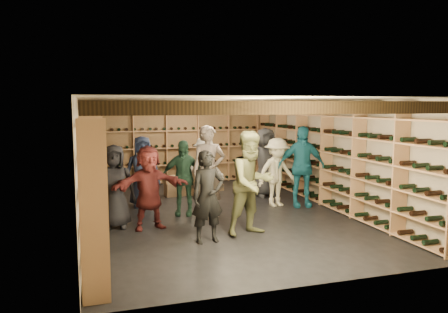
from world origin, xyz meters
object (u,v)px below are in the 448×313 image
person_9 (205,170)px  person_0 (115,187)px  person_5 (149,187)px  person_1 (208,197)px  person_3 (277,172)px  person_4 (301,166)px  person_12 (265,162)px  crate_loose (213,188)px  person_10 (183,178)px  person_2 (252,183)px  crate_stack_left (198,182)px  crate_stack_right (174,186)px  person_6 (142,171)px  person_7 (208,171)px

person_9 → person_0: bearing=-152.6°
person_5 → person_9: (1.56, 1.90, -0.01)m
person_1 → person_3: person_3 is taller
person_4 → person_12: (-0.35, 1.27, -0.05)m
crate_loose → person_10: person_10 is taller
person_2 → person_10: (-0.88, 1.73, -0.14)m
crate_stack_left → person_4: bearing=-44.9°
crate_stack_right → person_3: 2.75m
crate_stack_right → person_9: person_9 is taller
person_2 → person_12: size_ratio=1.07×
person_1 → person_5: 1.37m
person_1 → person_9: (0.73, 3.00, -0.00)m
crate_loose → person_10: (-1.29, -2.31, 0.70)m
person_2 → person_6: person_2 is taller
crate_stack_right → person_5: size_ratio=0.34×
crate_stack_right → person_4: (2.54, -1.98, 0.66)m
person_4 → person_1: bearing=-132.4°
person_1 → person_3: (2.19, 2.11, 0.00)m
person_1 → person_2: size_ratio=0.84×
person_4 → person_9: (-1.98, 1.09, -0.14)m
person_5 → person_9: person_5 is taller
person_1 → person_10: (-0.02, 1.93, 0.01)m
crate_loose → person_7: 2.84m
person_1 → person_5: bearing=120.5°
crate_stack_left → person_1: person_1 is taller
person_5 → person_0: bearing=149.6°
person_2 → person_9: person_2 is taller
person_0 → person_9: (2.16, 1.65, -0.02)m
person_0 → crate_stack_right: bearing=63.2°
crate_stack_left → person_0: (-2.19, -2.50, 0.45)m
person_2 → person_5: (-1.69, 0.89, -0.14)m
crate_stack_right → crate_loose: crate_stack_right is taller
crate_stack_right → person_6: 1.41m
person_4 → person_10: person_4 is taller
person_1 → person_3: bearing=37.2°
person_7 → person_5: bearing=-149.0°
person_7 → person_12: 2.44m
crate_stack_right → person_10: bearing=-95.3°
person_7 → person_10: (-0.48, 0.28, -0.15)m
crate_loose → person_9: 1.52m
person_5 → person_6: 1.86m
person_7 → person_9: bearing=86.4°
person_0 → person_10: person_10 is taller
crate_stack_right → person_2: size_ratio=0.29×
crate_stack_right → person_10: (-0.18, -1.96, 0.53)m
person_3 → person_5: 3.19m
person_1 → person_7: (0.46, 1.65, 0.17)m
person_1 → crate_loose: bearing=66.5°
crate_stack_left → person_5: bearing=-120.0°
person_0 → person_9: person_0 is taller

